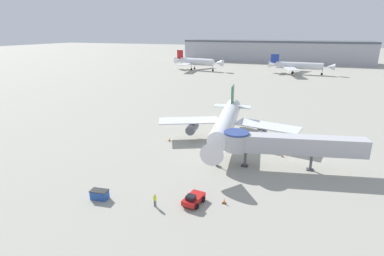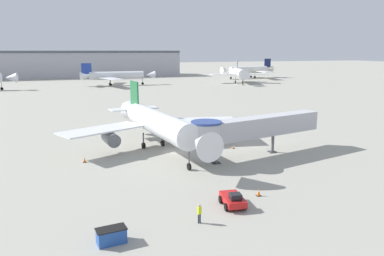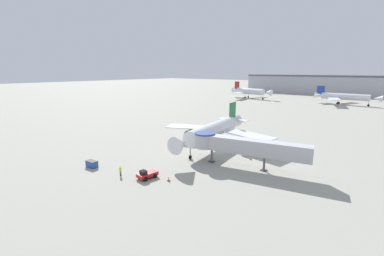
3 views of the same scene
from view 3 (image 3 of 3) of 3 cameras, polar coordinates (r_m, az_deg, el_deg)
ground_plane at (r=60.88m, az=5.48°, el=-4.86°), size 800.00×800.00×0.00m
main_airplane at (r=62.44m, az=5.02°, el=-0.46°), size 29.16×30.30×9.80m
jet_bridge at (r=49.96m, az=10.87°, el=-3.83°), size 22.02×7.83×5.98m
pushback_tug_red at (r=45.84m, az=-9.99°, el=-10.07°), size 2.48×3.67×1.59m
service_container_blue at (r=53.66m, az=-21.36°, el=-7.44°), size 2.52×1.59×1.27m
traffic_cone_apron_front at (r=44.39m, az=-5.21°, el=-11.17°), size 0.49×0.49×0.81m
traffic_cone_starboard_wing at (r=55.41m, az=12.93°, el=-6.61°), size 0.38×0.38×0.63m
traffic_cone_port_wing at (r=67.92m, az=-4.18°, el=-2.64°), size 0.49×0.49×0.80m
ground_crew_marshaller at (r=47.69m, az=-15.63°, el=-9.05°), size 0.39×0.30×1.78m
background_jet_red_tail at (r=176.85m, az=12.61°, el=7.99°), size 30.68×31.29×10.73m
background_jet_blue_tail at (r=163.48m, az=30.57°, el=6.02°), size 32.27×34.58×9.66m
terminal_building at (r=227.89m, az=28.55°, el=8.44°), size 127.58×27.40×14.75m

